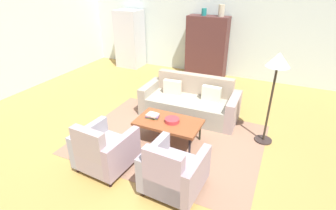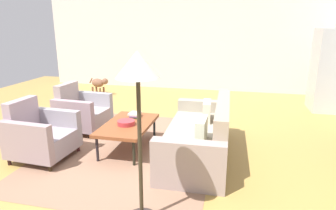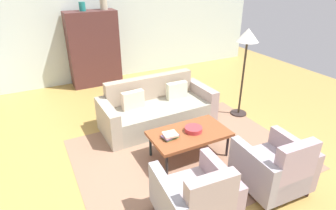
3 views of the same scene
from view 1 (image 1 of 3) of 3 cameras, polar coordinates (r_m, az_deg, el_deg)
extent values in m
plane|color=#A88542|center=(5.06, -1.60, -7.67)|extent=(10.89, 10.89, 0.00)
cube|color=silver|center=(8.27, 11.71, 15.93)|extent=(9.08, 0.12, 2.80)
cube|color=#8D6751|center=(5.09, 0.34, -7.43)|extent=(3.40, 2.60, 0.01)
cube|color=gray|center=(5.82, 4.64, -0.47)|extent=(1.76, 0.94, 0.42)
cube|color=tan|center=(6.04, 5.85, 2.81)|extent=(1.74, 0.22, 0.86)
cube|color=gray|center=(5.59, 14.01, -1.33)|extent=(0.20, 0.90, 0.62)
cube|color=gray|center=(6.12, -3.84, 1.99)|extent=(0.20, 0.90, 0.62)
cube|color=beige|center=(5.64, 9.43, 2.48)|extent=(0.40, 0.13, 0.32)
cube|color=beige|center=(5.90, 0.96, 3.93)|extent=(0.41, 0.15, 0.32)
cylinder|color=black|center=(5.37, -3.79, -3.20)|extent=(0.04, 0.04, 0.38)
cylinder|color=black|center=(5.01, 7.00, -5.70)|extent=(0.04, 0.04, 0.38)
cylinder|color=#262326|center=(4.96, -6.87, -6.10)|extent=(0.04, 0.04, 0.38)
cylinder|color=black|center=(4.57, 4.74, -9.13)|extent=(0.04, 0.04, 0.38)
cube|color=brown|center=(4.84, 0.11, -3.80)|extent=(1.20, 0.70, 0.05)
cylinder|color=#301E18|center=(4.92, -13.46, -8.93)|extent=(0.05, 0.05, 0.10)
cylinder|color=#382C16|center=(4.56, -6.88, -11.51)|extent=(0.05, 0.05, 0.10)
cylinder|color=#381F1F|center=(4.56, -19.17, -13.06)|extent=(0.05, 0.05, 0.10)
cylinder|color=#2F1C20|center=(4.17, -12.47, -16.40)|extent=(0.05, 0.05, 0.10)
cube|color=gray|center=(4.41, -13.28, -10.32)|extent=(0.61, 0.84, 0.30)
cube|color=gray|center=(4.09, -16.67, -9.93)|extent=(0.57, 0.18, 0.78)
cube|color=gray|center=(4.55, -16.71, -7.61)|extent=(0.17, 0.81, 0.56)
cube|color=gray|center=(4.15, -9.86, -10.38)|extent=(0.17, 0.81, 0.56)
cylinder|color=#3A191B|center=(4.39, -0.67, -13.03)|extent=(0.05, 0.05, 0.10)
cylinder|color=#322414|center=(4.19, 7.86, -15.69)|extent=(0.05, 0.05, 0.10)
cylinder|color=#352316|center=(3.96, -5.62, -18.52)|extent=(0.05, 0.05, 0.10)
cube|color=gray|center=(3.91, 1.39, -15.06)|extent=(0.60, 0.83, 0.30)
cube|color=gray|center=(3.53, -1.05, -15.29)|extent=(0.57, 0.17, 0.78)
cube|color=gray|center=(3.95, -3.10, -12.10)|extent=(0.16, 0.81, 0.56)
cube|color=gray|center=(3.73, 6.26, -15.10)|extent=(0.16, 0.81, 0.56)
cylinder|color=#AF3137|center=(4.78, 0.89, -3.36)|extent=(0.27, 0.27, 0.07)
cube|color=#457A43|center=(4.95, -3.38, -2.62)|extent=(0.24, 0.18, 0.02)
cube|color=#614667|center=(4.94, -3.38, -2.39)|extent=(0.26, 0.20, 0.02)
cube|color=beige|center=(4.92, -3.39, -2.12)|extent=(0.22, 0.20, 0.03)
cube|color=#4B2826|center=(8.12, 8.46, 12.38)|extent=(1.20, 0.50, 1.80)
cube|color=#2F261E|center=(8.45, 6.99, 13.01)|extent=(0.56, 0.01, 1.51)
cube|color=#401C16|center=(8.29, 11.02, 12.47)|extent=(0.56, 0.01, 1.51)
cylinder|color=#1A746E|center=(7.99, 7.87, 19.49)|extent=(0.15, 0.15, 0.20)
cylinder|color=#B2A990|center=(7.85, 11.58, 19.56)|extent=(0.17, 0.17, 0.32)
cube|color=#B7BABF|center=(9.12, -8.31, 14.09)|extent=(0.80, 0.70, 1.85)
cylinder|color=#99999E|center=(9.38, -6.84, 15.10)|extent=(0.02, 0.02, 0.70)
cylinder|color=#2E2321|center=(5.36, 20.03, -7.17)|extent=(0.32, 0.32, 0.03)
cylinder|color=#2F281D|center=(5.01, 21.33, -0.08)|extent=(0.04, 0.04, 1.45)
cone|color=silver|center=(4.72, 23.01, 9.13)|extent=(0.40, 0.40, 0.24)
camera|label=2|loc=(5.96, 48.45, 9.15)|focal=31.27mm
camera|label=3|loc=(3.78, -56.53, 12.49)|focal=30.01mm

